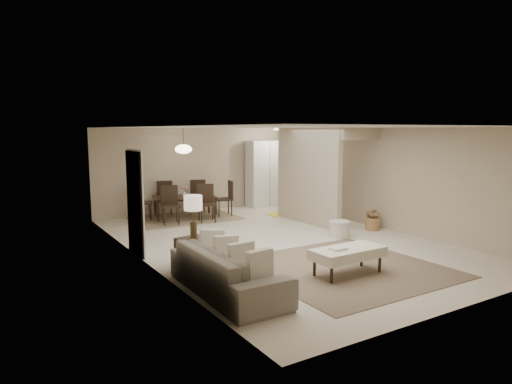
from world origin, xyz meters
TOP-DOWN VIEW (x-y plane):
  - floor at (0.00, 0.00)m, footprint 9.00×9.00m
  - ceiling at (0.00, 0.00)m, footprint 9.00×9.00m
  - back_wall at (0.00, 4.50)m, footprint 6.00×0.00m
  - left_wall at (-3.00, 0.00)m, footprint 0.00×9.00m
  - right_wall at (3.00, 0.00)m, footprint 0.00×9.00m
  - partition at (1.80, 1.25)m, footprint 0.15×2.50m
  - doorway at (-2.97, 0.60)m, footprint 0.04×0.90m
  - pantry_cabinet at (2.35, 4.15)m, footprint 1.20×0.55m
  - flush_light at (2.30, 3.20)m, footprint 0.44×0.44m
  - living_rug at (-0.11, -2.27)m, footprint 3.20×3.20m
  - sofa at (-2.45, -2.27)m, footprint 2.36×0.94m
  - ottoman_bench at (-0.31, -2.57)m, footprint 1.31×0.62m
  - side_table at (-2.40, -0.92)m, footprint 0.59×0.59m
  - table_lamp at (-2.40, -0.92)m, footprint 0.32×0.32m
  - round_pouf at (1.42, -0.45)m, footprint 0.48×0.48m
  - wicker_basket at (2.64, -0.28)m, footprint 0.36×0.36m
  - dining_rug at (-0.69, 3.58)m, footprint 2.80×2.10m
  - dining_table at (-0.69, 3.58)m, footprint 1.89×1.34m
  - dining_chairs at (-0.69, 3.58)m, footprint 2.72×2.23m
  - vase at (-0.69, 3.58)m, footprint 0.18×0.18m
  - yellow_mat at (2.01, 2.58)m, footprint 1.05×0.74m
  - pendant_light at (-0.69, 3.58)m, footprint 0.46×0.46m

SIDE VIEW (x-z plane):
  - floor at x=0.00m, z-range 0.00..0.00m
  - living_rug at x=-0.11m, z-range 0.00..0.01m
  - dining_rug at x=-0.69m, z-range 0.00..0.01m
  - yellow_mat at x=2.01m, z-range 0.00..0.01m
  - wicker_basket at x=2.64m, z-range 0.00..0.30m
  - round_pouf at x=1.42m, z-range 0.00..0.38m
  - side_table at x=-2.40m, z-range 0.00..0.56m
  - dining_table at x=-0.69m, z-range 0.00..0.60m
  - sofa at x=-2.45m, z-range 0.00..0.69m
  - ottoman_bench at x=-0.31m, z-range 0.14..0.61m
  - dining_chairs at x=-0.69m, z-range 0.00..1.00m
  - vase at x=-0.69m, z-range 0.60..0.75m
  - doorway at x=-2.97m, z-range 0.00..2.04m
  - pantry_cabinet at x=2.35m, z-range 0.00..2.10m
  - table_lamp at x=-2.40m, z-range 0.74..1.50m
  - back_wall at x=0.00m, z-range -1.75..4.25m
  - left_wall at x=-3.00m, z-range -3.25..5.75m
  - right_wall at x=3.00m, z-range -3.25..5.75m
  - partition at x=1.80m, z-range 0.00..2.50m
  - pendant_light at x=-0.69m, z-range 1.57..2.27m
  - flush_light at x=2.30m, z-range 2.44..2.48m
  - ceiling at x=0.00m, z-range 2.50..2.50m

